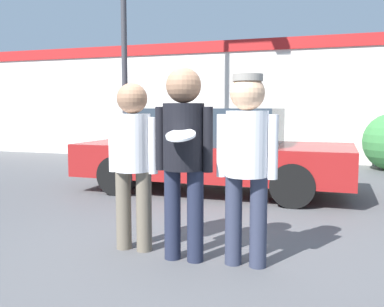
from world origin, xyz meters
TOP-DOWN VIEW (x-y plane):
  - ground_plane at (0.00, 0.00)m, footprint 56.00×56.00m
  - storefront_building at (0.00, 7.33)m, footprint 24.00×0.22m
  - person_left at (-0.58, -0.25)m, footprint 0.51×0.34m
  - person_middle_with_frisbee at (-0.02, -0.37)m, footprint 0.54×0.57m
  - person_right at (0.54, -0.33)m, footprint 0.53×0.36m
  - parked_car_near at (-0.69, 2.89)m, footprint 4.44×1.84m

SIDE VIEW (x-z plane):
  - ground_plane at x=0.00m, z-range 0.00..0.00m
  - parked_car_near at x=-0.69m, z-range 0.00..1.39m
  - person_left at x=-0.58m, z-range 0.15..1.77m
  - person_right at x=0.54m, z-range 0.17..1.84m
  - person_middle_with_frisbee at x=-0.02m, z-range 0.18..1.92m
  - storefront_building at x=0.00m, z-range 0.03..3.20m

